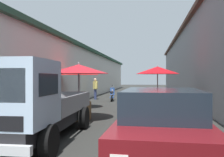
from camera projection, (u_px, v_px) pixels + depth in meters
ground at (130, 105)px, 15.61m from camera, size 90.00×90.00×0.00m
building_left_whitewash at (37, 73)px, 18.94m from camera, size 49.80×7.50×4.15m
fruit_stall_near_left at (79, 75)px, 9.96m from camera, size 2.43×2.43×2.31m
fruit_stall_far_right at (158, 76)px, 12.82m from camera, size 2.26×2.26×2.35m
fruit_stall_near_right at (80, 77)px, 13.77m from camera, size 2.19×2.19×2.31m
hatchback_car at (162, 125)px, 5.07m from camera, size 3.95×1.99×1.45m
delivery_truck at (25, 105)px, 5.99m from camera, size 4.97×2.08×2.08m
vendor_by_crates at (95, 87)px, 19.41m from camera, size 0.55×0.44×1.65m
parked_scooter at (112, 95)px, 18.21m from camera, size 1.69×0.43×1.14m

